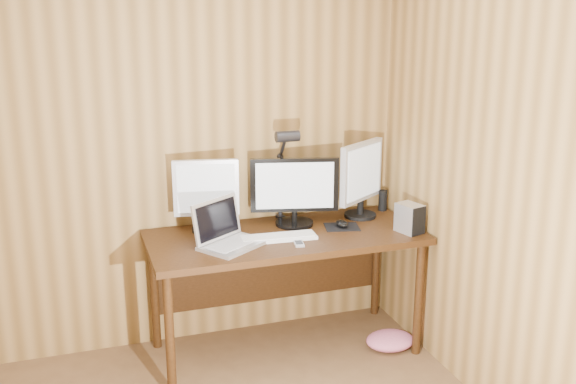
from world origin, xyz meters
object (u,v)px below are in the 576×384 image
monitor_left (206,193)px  speaker (383,200)px  keyboard (277,237)px  hard_drive (410,218)px  monitor_right (361,177)px  desk_lamp (284,161)px  laptop (226,234)px  monitor_center (295,191)px  mouse (342,224)px  phone (299,243)px  desk (282,250)px

monitor_left → speaker: monitor_left is taller
keyboard → hard_drive: 0.79m
keyboard → monitor_right: bearing=24.6°
speaker → desk_lamp: bearing=-178.4°
monitor_left → laptop: 0.32m
monitor_center → speaker: bearing=23.1°
monitor_center → keyboard: monitor_center is taller
laptop → speaker: laptop is taller
mouse → speaker: 0.46m
mouse → hard_drive: (0.34, -0.21, 0.06)m
monitor_left → hard_drive: size_ratio=2.41×
laptop → desk_lamp: (0.44, 0.29, 0.32)m
desk_lamp → monitor_left: bearing=179.8°
keyboard → hard_drive: size_ratio=2.54×
laptop → phone: bearing=-52.5°
keyboard → desk_lamp: (0.14, 0.30, 0.37)m
laptop → speaker: size_ratio=3.30×
mouse → phone: bearing=-139.8°
speaker → monitor_left: bearing=-177.6°
phone → desk_lamp: (0.05, 0.42, 0.38)m
monitor_right → speaker: monitor_right is taller
desk → laptop: laptop is taller
monitor_right → mouse: monitor_right is taller
monitor_left → keyboard: monitor_left is taller
keyboard → mouse: size_ratio=4.09×
keyboard → mouse: (0.43, 0.08, 0.01)m
desk → keyboard: bearing=-116.8°
phone → speaker: (0.74, 0.44, 0.06)m
monitor_right → mouse: size_ratio=4.29×
phone → monitor_center: bearing=84.1°
desk_lamp → monitor_center: bearing=-68.3°
monitor_left → desk_lamp: bearing=14.7°
laptop → hard_drive: laptop is taller
laptop → speaker: (1.12, 0.31, 0.00)m
monitor_right → hard_drive: (0.15, -0.37, -0.17)m
monitor_left → desk_lamp: 0.51m
desk → monitor_center: bearing=35.3°
desk_lamp → monitor_right: bearing=-10.9°
keyboard → desk_lamp: desk_lamp is taller
desk → monitor_center: (0.11, 0.08, 0.34)m
laptop → mouse: (0.73, 0.08, -0.04)m
mouse → desk_lamp: 0.51m
phone → desk_lamp: bearing=92.1°
desk → keyboard: keyboard is taller
monitor_left → desk_lamp: (0.49, 0.03, 0.15)m
desk → hard_drive: hard_drive is taller
monitor_left → phone: monitor_left is taller
desk → monitor_right: (0.56, 0.10, 0.38)m
desk → phone: phone is taller
monitor_left → hard_drive: 1.20m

